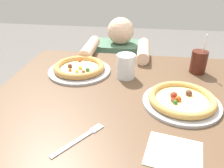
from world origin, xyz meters
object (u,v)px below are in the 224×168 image
pizza_near (182,100)px  drink_cup_colored (199,62)px  pizza_far (79,68)px  water_cup_clear (126,66)px  diner_seated (119,85)px  fork (81,138)px

pizza_near → drink_cup_colored: bearing=69.6°
pizza_near → pizza_far: size_ratio=0.97×
water_cup_clear → diner_seated: bearing=99.2°
pizza_far → diner_seated: diner_seated is taller
pizza_far → drink_cup_colored: size_ratio=1.59×
pizza_near → fork: bearing=-143.7°
pizza_far → diner_seated: (0.16, 0.48, -0.34)m
diner_seated → pizza_far: bearing=-107.8°
pizza_far → drink_cup_colored: (0.59, 0.08, 0.04)m
drink_cup_colored → diner_seated: drink_cup_colored is taller
pizza_far → water_cup_clear: 0.24m
water_cup_clear → fork: (-0.10, -0.46, -0.06)m
pizza_far → water_cup_clear: water_cup_clear is taller
diner_seated → drink_cup_colored: bearing=-42.7°
drink_cup_colored → fork: drink_cup_colored is taller
pizza_far → fork: (0.14, -0.48, -0.02)m
pizza_far → drink_cup_colored: bearing=7.8°
pizza_near → drink_cup_colored: drink_cup_colored is taller
drink_cup_colored → fork: 0.73m
fork → water_cup_clear: bearing=77.4°
pizza_far → fork: pizza_far is taller
fork → diner_seated: diner_seated is taller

